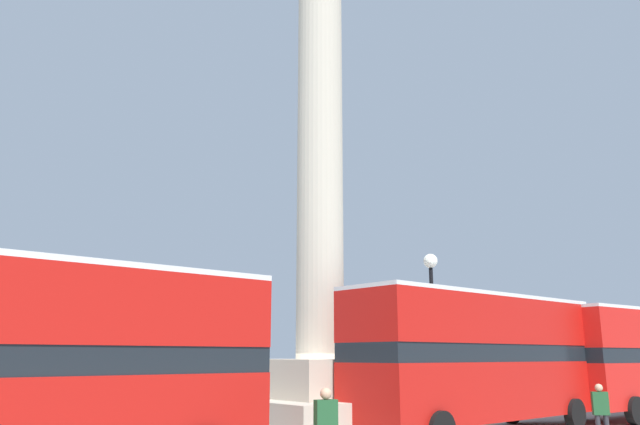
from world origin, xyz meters
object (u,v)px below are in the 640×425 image
bus_a (478,356)px  street_lamp (433,315)px  monument_column (320,225)px  equestrian_statue (421,376)px  pedestrian_by_plinth (601,411)px

bus_a → street_lamp: size_ratio=1.75×
monument_column → equestrian_statue: 12.46m
monument_column → equestrian_statue: monument_column is taller
street_lamp → pedestrian_by_plinth: 6.25m
bus_a → street_lamp: bearing=89.4°
street_lamp → bus_a: bearing=-88.7°
monument_column → street_lamp: (3.91, -1.50, -2.96)m
pedestrian_by_plinth → equestrian_statue: bearing=-70.1°
monument_column → bus_a: 6.77m
equestrian_statue → street_lamp: 9.20m
equestrian_statue → street_lamp: street_lamp is taller
bus_a → monument_column: bearing=138.1°
monument_column → pedestrian_by_plinth: monument_column is taller
monument_column → pedestrian_by_plinth: size_ratio=14.64×
equestrian_statue → pedestrian_by_plinth: bearing=-137.4°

